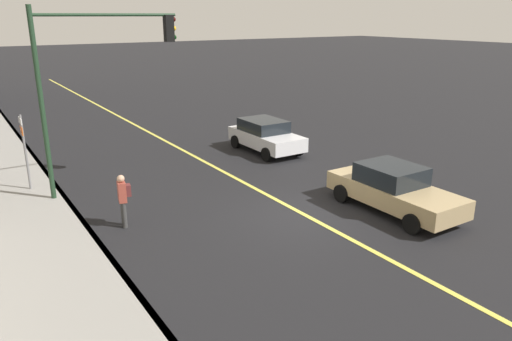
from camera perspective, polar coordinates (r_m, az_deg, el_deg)
The scene contains 9 objects.
ground at distance 15.43m, azimuth 5.59°, elevation -5.13°, with size 200.00×200.00×0.00m, color black.
sidewalk_slab at distance 12.63m, azimuth -23.68°, elevation -11.74°, with size 80.00×3.45×0.15m, color gray.
curb_edge at distance 12.89m, azimuth -16.40°, elevation -10.27°, with size 80.00×0.16×0.15m, color slate.
lane_stripe_center at distance 15.43m, azimuth 5.59°, elevation -5.11°, with size 80.00×0.16×0.01m, color #D8CC4C.
car_white at distance 22.24m, azimuth 1.11°, elevation 4.14°, with size 3.95×1.91×1.44m.
car_tan at distance 16.02m, azimuth 15.76°, elevation -2.06°, with size 4.47×1.92×1.47m.
pedestrian_with_backpack at distance 14.71m, azimuth -15.25°, elevation -3.00°, with size 0.41×0.41×1.60m.
traffic_light_mast at distance 17.09m, azimuth -18.36°, elevation 11.29°, with size 0.28×4.76×6.27m.
street_sign_post at distance 18.49m, azimuth -25.40°, elevation 2.43°, with size 0.60×0.08×2.78m.
Camera 1 is at (-11.10, 8.90, 5.97)m, focal length 34.25 mm.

